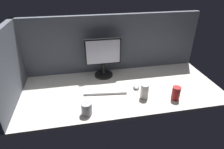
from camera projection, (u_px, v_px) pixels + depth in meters
ground_plane at (119, 89)px, 170.55cm from camera, size 180.00×80.00×3.00cm
cubicle_wall_back at (111, 43)px, 187.81cm from camera, size 180.00×5.00×57.19cm
cubicle_wall_side at (7, 68)px, 141.37cm from camera, size 5.00×80.00×57.19cm
monitor at (103, 57)px, 179.54cm from camera, size 34.39×18.00×38.22cm
keyboard at (105, 90)px, 164.93cm from camera, size 38.31×17.40×2.00cm
mouse at (136, 86)px, 168.80cm from camera, size 8.81×11.00×3.40cm
mug_red_plastic at (176, 93)px, 152.23cm from camera, size 6.60×6.60×11.40cm
mug_ceramic_white at (145, 91)px, 154.08cm from camera, size 6.62×6.62×12.38cm
mug_steel at (87, 108)px, 137.27cm from camera, size 8.03×8.03×9.22cm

